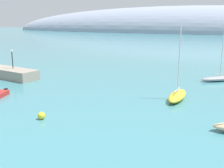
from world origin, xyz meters
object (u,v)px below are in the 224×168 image
at_px(sailboat_grey_end_of_line, 220,78).
at_px(mooring_buoy_yellow, 41,116).
at_px(sailboat_yellow_mid_mooring, 177,95).
at_px(harbor_lamp_post, 12,57).

height_order(sailboat_grey_end_of_line, mooring_buoy_yellow, sailboat_grey_end_of_line).
distance_m(sailboat_yellow_mid_mooring, harbor_lamp_post, 30.53).
relative_size(mooring_buoy_yellow, harbor_lamp_post, 0.24).
bearing_deg(sailboat_yellow_mid_mooring, sailboat_grey_end_of_line, -16.70).
height_order(sailboat_yellow_mid_mooring, sailboat_grey_end_of_line, sailboat_yellow_mid_mooring).
bearing_deg(sailboat_grey_end_of_line, harbor_lamp_post, -19.04).
height_order(sailboat_grey_end_of_line, harbor_lamp_post, sailboat_grey_end_of_line).
bearing_deg(sailboat_grey_end_of_line, sailboat_yellow_mid_mooring, 34.05).
bearing_deg(mooring_buoy_yellow, sailboat_grey_end_of_line, 60.38).
height_order(mooring_buoy_yellow, harbor_lamp_post, harbor_lamp_post).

